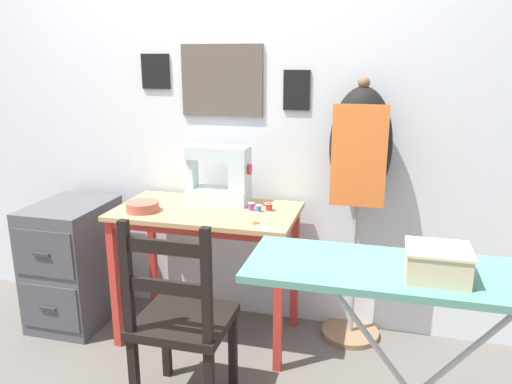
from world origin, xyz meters
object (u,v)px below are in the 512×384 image
at_px(scissors, 259,225).
at_px(thread_spool_mid_table, 259,209).
at_px(thread_spool_near_machine, 251,207).
at_px(storage_box, 437,263).
at_px(wooden_chair, 181,322).
at_px(ironing_board, 424,285).
at_px(thread_spool_far_edge, 269,207).
at_px(filing_cabinet, 74,263).
at_px(sewing_machine, 222,177).
at_px(fabric_bowl, 143,206).
at_px(dress_form, 360,161).

relative_size(scissors, thread_spool_mid_table, 3.39).
bearing_deg(thread_spool_near_machine, storage_box, -48.47).
height_order(wooden_chair, ironing_board, wooden_chair).
xyz_separation_m(thread_spool_far_edge, filing_cabinet, (-1.15, -0.08, -0.41)).
bearing_deg(sewing_machine, thread_spool_mid_table, -25.35).
xyz_separation_m(fabric_bowl, thread_spool_near_machine, (0.55, 0.15, -0.01)).
distance_m(fabric_bowl, thread_spool_mid_table, 0.61).
height_order(scissors, dress_form, dress_form).
height_order(sewing_machine, scissors, sewing_machine).
distance_m(thread_spool_mid_table, wooden_chair, 0.73).
distance_m(filing_cabinet, dress_form, 1.74).
distance_m(thread_spool_near_machine, ironing_board, 1.20).
bearing_deg(thread_spool_near_machine, sewing_machine, 152.33).
bearing_deg(scissors, thread_spool_mid_table, 105.21).
bearing_deg(filing_cabinet, ironing_board, -24.11).
height_order(sewing_machine, storage_box, sewing_machine).
xyz_separation_m(scissors, thread_spool_mid_table, (-0.06, 0.21, 0.02)).
distance_m(scissors, storage_box, 1.04).
bearing_deg(thread_spool_near_machine, thread_spool_far_edge, 12.66).
bearing_deg(fabric_bowl, sewing_machine, 35.22).
bearing_deg(fabric_bowl, thread_spool_mid_table, 13.42).
distance_m(wooden_chair, storage_box, 1.14).
xyz_separation_m(thread_spool_mid_table, filing_cabinet, (-1.11, -0.05, -0.41)).
xyz_separation_m(scissors, ironing_board, (0.70, -0.68, 0.09)).
bearing_deg(thread_spool_far_edge, ironing_board, -52.15).
distance_m(scissors, dress_form, 0.63).
relative_size(sewing_machine, thread_spool_far_edge, 7.92).
bearing_deg(fabric_bowl, storage_box, -29.71).
height_order(thread_spool_near_machine, thread_spool_mid_table, thread_spool_near_machine).
bearing_deg(wooden_chair, fabric_bowl, 130.29).
distance_m(thread_spool_far_edge, dress_form, 0.52).
height_order(sewing_machine, ironing_board, sewing_machine).
bearing_deg(thread_spool_mid_table, filing_cabinet, -177.42).
height_order(fabric_bowl, dress_form, dress_form).
height_order(scissors, thread_spool_mid_table, thread_spool_mid_table).
xyz_separation_m(scissors, wooden_chair, (-0.24, -0.41, -0.32)).
bearing_deg(thread_spool_far_edge, fabric_bowl, -164.90).
bearing_deg(thread_spool_near_machine, filing_cabinet, -176.73).
xyz_separation_m(sewing_machine, ironing_board, (0.99, -0.99, -0.06)).
bearing_deg(wooden_chair, thread_spool_mid_table, 73.28).
bearing_deg(ironing_board, storage_box, -56.15).
relative_size(fabric_bowl, filing_cabinet, 0.24).
height_order(filing_cabinet, ironing_board, ironing_board).
height_order(fabric_bowl, thread_spool_mid_table, fabric_bowl).
bearing_deg(storage_box, thread_spool_far_edge, 127.68).
xyz_separation_m(thread_spool_mid_table, dress_form, (0.49, 0.17, 0.24)).
bearing_deg(filing_cabinet, thread_spool_near_machine, 3.27).
distance_m(scissors, filing_cabinet, 1.24).
height_order(thread_spool_near_machine, filing_cabinet, thread_spool_near_machine).
distance_m(scissors, thread_spool_mid_table, 0.21).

